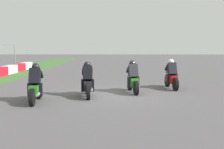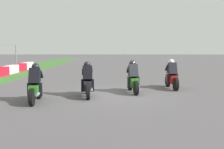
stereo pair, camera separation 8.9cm
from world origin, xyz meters
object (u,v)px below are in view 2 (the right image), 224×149
(rider_lane_b, at_px, (133,79))
(rider_lane_a, at_px, (172,76))
(rider_lane_d, at_px, (35,86))
(rider_lane_c, at_px, (87,82))

(rider_lane_b, bearing_deg, rider_lane_a, -67.11)
(rider_lane_b, distance_m, rider_lane_d, 4.49)
(rider_lane_a, height_order, rider_lane_c, same)
(rider_lane_d, bearing_deg, rider_lane_b, -65.46)
(rider_lane_c, xyz_separation_m, rider_lane_d, (-1.20, 1.89, 0.00))
(rider_lane_b, xyz_separation_m, rider_lane_c, (-1.02, 2.02, 0.00))
(rider_lane_b, height_order, rider_lane_c, same)
(rider_lane_a, distance_m, rider_lane_b, 2.39)
(rider_lane_a, distance_m, rider_lane_d, 6.88)
(rider_lane_c, relative_size, rider_lane_d, 1.00)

